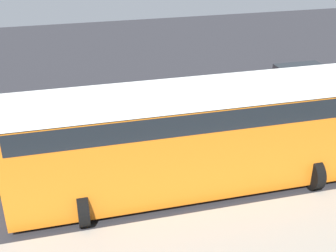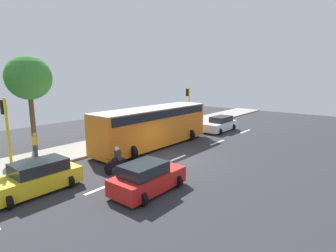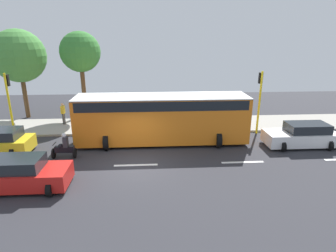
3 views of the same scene
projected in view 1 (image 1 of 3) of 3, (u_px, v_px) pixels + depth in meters
ground_plane at (206, 132)px, 17.27m from camera, size 40.00×60.00×0.10m
sidewalk at (296, 249)px, 11.14m from camera, size 4.00×60.00×0.15m
lane_stripe_north at (49, 150)px, 15.88m from camera, size 0.20×2.40×0.01m
lane_stripe_mid at (206, 131)px, 17.25m from camera, size 0.20×2.40×0.01m
car_red at (296, 84)px, 19.89m from camera, size 2.22×3.87×1.52m
city_bus at (195, 132)px, 13.10m from camera, size 3.20×11.00×3.16m
motorcycle at (319, 118)px, 16.85m from camera, size 0.60×1.30×1.53m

